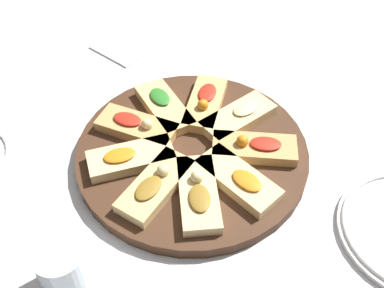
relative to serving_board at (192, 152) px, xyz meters
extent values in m
plane|color=silver|center=(0.00, 0.00, -0.01)|extent=(3.00, 3.00, 0.00)
cylinder|color=#422819|center=(0.00, 0.00, 0.00)|extent=(0.43, 0.43, 0.02)
cube|color=#E5C689|center=(-0.08, 0.08, 0.02)|extent=(0.15, 0.15, 0.02)
ellipsoid|color=olive|center=(-0.09, 0.10, 0.04)|extent=(0.06, 0.07, 0.01)
sphere|color=beige|center=(-0.06, 0.07, 0.04)|extent=(0.02, 0.02, 0.02)
cube|color=#E5C689|center=(-0.11, 0.02, 0.02)|extent=(0.16, 0.08, 0.02)
ellipsoid|color=orange|center=(-0.13, 0.02, 0.04)|extent=(0.06, 0.04, 0.01)
cube|color=tan|center=(-0.10, -0.06, 0.02)|extent=(0.16, 0.14, 0.02)
ellipsoid|color=red|center=(-0.11, -0.07, 0.04)|extent=(0.07, 0.06, 0.01)
sphere|color=orange|center=(-0.08, -0.05, 0.04)|extent=(0.02, 0.02, 0.02)
cube|color=#E5C689|center=(-0.03, -0.11, 0.02)|extent=(0.10, 0.16, 0.02)
ellipsoid|color=beige|center=(-0.03, -0.13, 0.04)|extent=(0.05, 0.06, 0.01)
cube|color=tan|center=(0.05, -0.10, 0.02)|extent=(0.12, 0.17, 0.02)
ellipsoid|color=red|center=(0.06, -0.12, 0.04)|extent=(0.06, 0.07, 0.01)
sphere|color=orange|center=(0.04, -0.08, 0.04)|extent=(0.02, 0.02, 0.02)
cube|color=#DBB775|center=(0.11, -0.04, 0.02)|extent=(0.17, 0.12, 0.02)
ellipsoid|color=#2D7A28|center=(0.12, -0.05, 0.04)|extent=(0.07, 0.05, 0.01)
cube|color=tan|center=(0.11, 0.03, 0.02)|extent=(0.16, 0.10, 0.02)
ellipsoid|color=red|center=(0.13, 0.04, 0.04)|extent=(0.06, 0.05, 0.01)
sphere|color=beige|center=(0.09, 0.03, 0.04)|extent=(0.02, 0.02, 0.02)
cube|color=#E5C689|center=(0.06, 0.10, 0.02)|extent=(0.14, 0.16, 0.02)
ellipsoid|color=orange|center=(0.07, 0.11, 0.04)|extent=(0.06, 0.07, 0.01)
cube|color=#DBB775|center=(-0.01, 0.11, 0.02)|extent=(0.08, 0.16, 0.02)
ellipsoid|color=olive|center=(-0.01, 0.13, 0.04)|extent=(0.04, 0.06, 0.01)
sphere|color=beige|center=(-0.01, 0.09, 0.04)|extent=(0.02, 0.02, 0.02)
cylinder|color=silver|center=(-0.02, 0.32, 0.03)|extent=(0.07, 0.07, 0.09)
cube|color=white|center=(0.35, -0.17, -0.01)|extent=(0.13, 0.11, 0.01)
camera|label=1|loc=(-0.36, 0.44, 0.63)|focal=42.00mm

